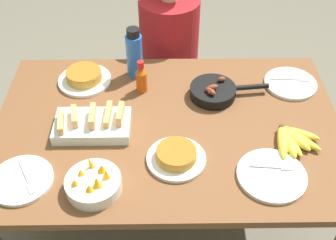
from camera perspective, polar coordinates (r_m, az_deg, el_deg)
ground_plane at (r=2.38m, az=-0.00°, el=-13.12°), size 14.00×14.00×0.00m
dining_table at (r=1.89m, az=-0.00°, el=-2.63°), size 1.51×0.99×0.71m
banana_bunch at (r=1.81m, az=16.38°, el=-2.53°), size 0.20×0.20×0.04m
melon_tray at (r=1.81m, az=-10.16°, el=-0.58°), size 0.32×0.19×0.10m
skillet at (r=1.97m, az=6.28°, el=3.88°), size 0.37×0.21×0.08m
frittata_plate_center at (r=2.08m, az=-11.26°, el=5.68°), size 0.26×0.26×0.06m
frittata_plate_side at (r=1.67m, az=1.13°, el=-4.94°), size 0.24×0.24×0.06m
empty_plate_near_front at (r=1.71m, az=-19.24°, el=-7.69°), size 0.24×0.24×0.02m
empty_plate_far_left at (r=1.67m, az=13.85°, el=-7.30°), size 0.27×0.27×0.02m
empty_plate_far_right at (r=2.12m, az=16.25°, el=4.78°), size 0.25×0.25×0.02m
fruit_bowl_mango at (r=1.59m, az=-10.05°, el=-8.43°), size 0.21×0.21×0.11m
water_bottle at (r=2.04m, az=-4.58°, el=8.94°), size 0.08×0.08×0.26m
hot_sauce_bottle at (r=1.97m, az=-3.62°, el=5.68°), size 0.05×0.05×0.16m
person_figure at (r=2.52m, az=0.16°, el=6.90°), size 0.36×0.36×1.18m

